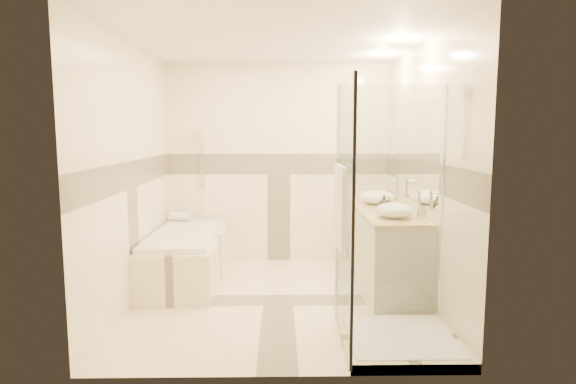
{
  "coord_description": "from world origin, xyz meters",
  "views": [
    {
      "loc": [
        0.03,
        -4.59,
        1.66
      ],
      "look_at": [
        0.1,
        0.25,
        1.05
      ],
      "focal_mm": 30.0,
      "sensor_mm": 36.0,
      "label": 1
    }
  ],
  "objects_px": {
    "vessel_sink_far": "(395,210)",
    "vessel_sink_near": "(376,197)",
    "bathtub": "(187,254)",
    "vanity": "(386,250)",
    "amenity_bottle_b": "(384,202)",
    "amenity_bottle_a": "(389,205)",
    "shower_enclosure": "(384,280)"
  },
  "relations": [
    {
      "from": "vanity",
      "to": "shower_enclosure",
      "type": "xyz_separation_m",
      "value": [
        -0.29,
        -1.27,
        0.08
      ]
    },
    {
      "from": "bathtub",
      "to": "amenity_bottle_b",
      "type": "xyz_separation_m",
      "value": [
        2.13,
        -0.29,
        0.62
      ]
    },
    {
      "from": "vanity",
      "to": "vessel_sink_near",
      "type": "distance_m",
      "value": 0.68
    },
    {
      "from": "shower_enclosure",
      "to": "amenity_bottle_b",
      "type": "height_order",
      "value": "shower_enclosure"
    },
    {
      "from": "shower_enclosure",
      "to": "vessel_sink_near",
      "type": "bearing_deg",
      "value": 81.02
    },
    {
      "from": "shower_enclosure",
      "to": "vessel_sink_near",
      "type": "relative_size",
      "value": 5.1
    },
    {
      "from": "vessel_sink_far",
      "to": "bathtub",
      "type": "bearing_deg",
      "value": 160.06
    },
    {
      "from": "shower_enclosure",
      "to": "vessel_sink_far",
      "type": "distance_m",
      "value": 0.98
    },
    {
      "from": "vanity",
      "to": "vessel_sink_near",
      "type": "xyz_separation_m",
      "value": [
        -0.02,
        0.46,
        0.5
      ]
    },
    {
      "from": "vessel_sink_near",
      "to": "amenity_bottle_a",
      "type": "bearing_deg",
      "value": -90.0
    },
    {
      "from": "bathtub",
      "to": "vanity",
      "type": "xyz_separation_m",
      "value": [
        2.15,
        -0.35,
        0.12
      ]
    },
    {
      "from": "bathtub",
      "to": "vessel_sink_near",
      "type": "distance_m",
      "value": 2.22
    },
    {
      "from": "vessel_sink_far",
      "to": "amenity_bottle_a",
      "type": "distance_m",
      "value": 0.26
    },
    {
      "from": "vessel_sink_near",
      "to": "vessel_sink_far",
      "type": "relative_size",
      "value": 1.1
    },
    {
      "from": "vanity",
      "to": "vessel_sink_near",
      "type": "relative_size",
      "value": 4.05
    },
    {
      "from": "vessel_sink_far",
      "to": "amenity_bottle_a",
      "type": "xyz_separation_m",
      "value": [
        0.0,
        0.26,
        0.01
      ]
    },
    {
      "from": "bathtub",
      "to": "shower_enclosure",
      "type": "height_order",
      "value": "shower_enclosure"
    },
    {
      "from": "vanity",
      "to": "amenity_bottle_b",
      "type": "xyz_separation_m",
      "value": [
        -0.02,
        0.06,
        0.5
      ]
    },
    {
      "from": "vanity",
      "to": "amenity_bottle_b",
      "type": "height_order",
      "value": "amenity_bottle_b"
    },
    {
      "from": "amenity_bottle_b",
      "to": "vessel_sink_near",
      "type": "bearing_deg",
      "value": 90.0
    },
    {
      "from": "vanity",
      "to": "amenity_bottle_a",
      "type": "relative_size",
      "value": 10.07
    },
    {
      "from": "bathtub",
      "to": "amenity_bottle_a",
      "type": "bearing_deg",
      "value": -13.63
    },
    {
      "from": "amenity_bottle_b",
      "to": "vanity",
      "type": "bearing_deg",
      "value": -71.05
    },
    {
      "from": "bathtub",
      "to": "amenity_bottle_b",
      "type": "bearing_deg",
      "value": -7.8
    },
    {
      "from": "vanity",
      "to": "amenity_bottle_b",
      "type": "relative_size",
      "value": 10.83
    },
    {
      "from": "vessel_sink_near",
      "to": "amenity_bottle_b",
      "type": "relative_size",
      "value": 2.67
    },
    {
      "from": "vanity",
      "to": "vessel_sink_far",
      "type": "bearing_deg",
      "value": -92.71
    },
    {
      "from": "vessel_sink_far",
      "to": "vessel_sink_near",
      "type": "bearing_deg",
      "value": 90.0
    },
    {
      "from": "amenity_bottle_a",
      "to": "bathtub",
      "type": "bearing_deg",
      "value": 166.37
    },
    {
      "from": "shower_enclosure",
      "to": "amenity_bottle_a",
      "type": "distance_m",
      "value": 1.21
    },
    {
      "from": "vanity",
      "to": "vessel_sink_far",
      "type": "distance_m",
      "value": 0.65
    },
    {
      "from": "vessel_sink_near",
      "to": "amenity_bottle_b",
      "type": "bearing_deg",
      "value": -90.0
    }
  ]
}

